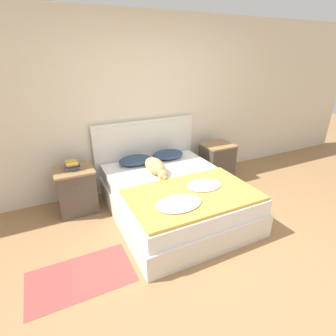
{
  "coord_description": "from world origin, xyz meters",
  "views": [
    {
      "loc": [
        -1.54,
        -1.62,
        2.01
      ],
      "look_at": [
        -0.12,
        1.26,
        0.59
      ],
      "focal_mm": 28.0,
      "sensor_mm": 36.0,
      "label": 1
    }
  ],
  "objects": [
    {
      "name": "pillow_right",
      "position": [
        0.15,
        1.81,
        0.55
      ],
      "size": [
        0.5,
        0.34,
        0.12
      ],
      "color": "navy",
      "rests_on": "bed"
    },
    {
      "name": "book_stack",
      "position": [
        -1.28,
        1.74,
        0.67
      ],
      "size": [
        0.18,
        0.22,
        0.1
      ],
      "color": "#337547",
      "rests_on": "nightstand_left"
    },
    {
      "name": "pillow_left",
      "position": [
        -0.38,
        1.81,
        0.55
      ],
      "size": [
        0.5,
        0.34,
        0.12
      ],
      "color": "navy",
      "rests_on": "bed"
    },
    {
      "name": "ground_plane",
      "position": [
        0.0,
        0.0,
        0.0
      ],
      "size": [
        16.0,
        16.0,
        0.0
      ],
      "primitive_type": "plane",
      "color": "#997047"
    },
    {
      "name": "nightstand_left",
      "position": [
        -1.27,
        1.72,
        0.31
      ],
      "size": [
        0.5,
        0.46,
        0.62
      ],
      "color": "#4C4238",
      "rests_on": "ground_plane"
    },
    {
      "name": "nightstand_right",
      "position": [
        1.04,
        1.72,
        0.31
      ],
      "size": [
        0.5,
        0.46,
        0.62
      ],
      "color": "#4C4238",
      "rests_on": "ground_plane"
    },
    {
      "name": "bed",
      "position": [
        -0.12,
        1.07,
        0.24
      ],
      "size": [
        1.57,
        1.93,
        0.49
      ],
      "color": "silver",
      "rests_on": "ground_plane"
    },
    {
      "name": "headboard",
      "position": [
        -0.12,
        2.06,
        0.56
      ],
      "size": [
        1.65,
        0.06,
        1.07
      ],
      "color": "silver",
      "rests_on": "ground_plane"
    },
    {
      "name": "quilt",
      "position": [
        -0.13,
        0.61,
        0.51
      ],
      "size": [
        1.47,
        0.93,
        0.06
      ],
      "color": "gold",
      "rests_on": "bed"
    },
    {
      "name": "rug",
      "position": [
        -1.46,
        0.47,
        0.0
      ],
      "size": [
        1.0,
        0.59,
        0.0
      ],
      "color": "#93423D",
      "rests_on": "ground_plane"
    },
    {
      "name": "wall_back",
      "position": [
        0.0,
        2.13,
        1.27
      ],
      "size": [
        9.0,
        0.06,
        2.55
      ],
      "color": "beige",
      "rests_on": "ground_plane"
    },
    {
      "name": "dog",
      "position": [
        -0.24,
        1.39,
        0.58
      ],
      "size": [
        0.23,
        0.65,
        0.2
      ],
      "color": "tan",
      "rests_on": "bed"
    }
  ]
}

